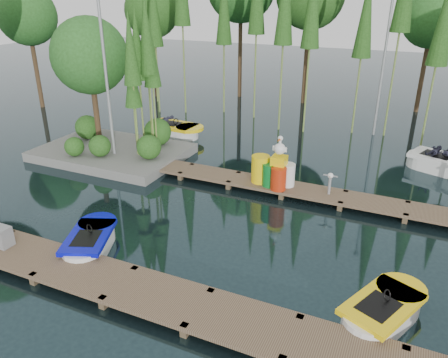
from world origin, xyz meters
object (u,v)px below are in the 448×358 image
at_px(utility_cabinet, 2,237).
at_px(boat_blue, 90,242).
at_px(boat_yellow_far, 174,130).
at_px(yellow_barrel, 260,169).
at_px(island, 104,82).
at_px(drum_cluster, 279,172).

bearing_deg(utility_cabinet, boat_blue, 31.42).
relative_size(boat_blue, utility_cabinet, 4.71).
bearing_deg(boat_yellow_far, utility_cabinet, -59.29).
xyz_separation_m(boat_yellow_far, yellow_barrel, (6.05, -4.11, 0.48)).
height_order(island, boat_yellow_far, island).
bearing_deg(drum_cluster, yellow_barrel, 168.48).
bearing_deg(boat_yellow_far, drum_cluster, -7.27).
relative_size(island, boat_blue, 2.53).
bearing_deg(island, boat_blue, -56.31).
bearing_deg(boat_blue, utility_cabinet, -170.77).
relative_size(island, drum_cluster, 3.60).
xyz_separation_m(boat_blue, yellow_barrel, (2.94, 5.80, 0.56)).
bearing_deg(utility_cabinet, boat_yellow_far, 95.86).
distance_m(boat_blue, drum_cluster, 6.77).
bearing_deg(boat_blue, boat_yellow_far, 85.20).
bearing_deg(drum_cluster, utility_cabinet, -129.47).
distance_m(boat_blue, yellow_barrel, 6.53).
distance_m(boat_blue, boat_yellow_far, 10.38).
distance_m(yellow_barrel, drum_cluster, 0.75).
bearing_deg(boat_yellow_far, yellow_barrel, -9.34).
bearing_deg(island, drum_cluster, -6.65).
height_order(island, boat_blue, island).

